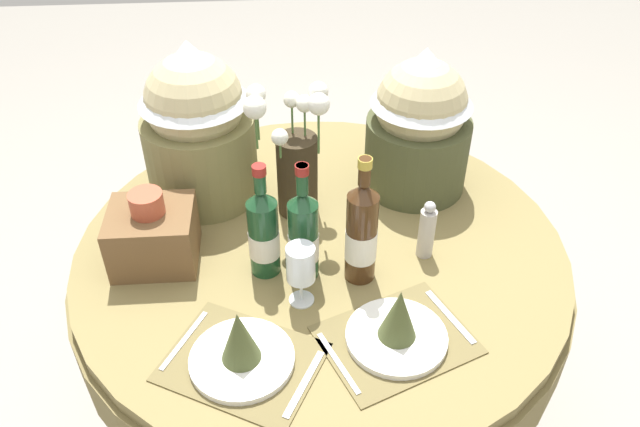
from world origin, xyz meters
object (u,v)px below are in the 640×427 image
object	(u,v)px
place_setting_left	(241,349)
wine_bottle_centre	(303,235)
dining_table	(321,277)
flower_vase	(295,160)
wine_glass_left	(301,265)
place_setting_right	(398,327)
wine_bottle_rear	(263,232)
wine_bottle_left	(361,233)
woven_basket_side_left	(153,234)
pepper_mill	(427,231)
gift_tub_back_left	(196,118)
gift_tub_back_right	(420,117)

from	to	relation	value
place_setting_left	wine_bottle_centre	bearing A→B (deg)	61.34
dining_table	flower_vase	distance (m)	0.35
wine_glass_left	flower_vase	bearing A→B (deg)	89.38
place_setting_right	wine_bottle_rear	bearing A→B (deg)	138.71
place_setting_right	wine_bottle_left	distance (m)	0.25
flower_vase	woven_basket_side_left	distance (m)	0.44
flower_vase	place_setting_left	bearing A→B (deg)	-104.95
dining_table	wine_bottle_left	world-z (taller)	wine_bottle_left
dining_table	place_setting_left	bearing A→B (deg)	-117.60
pepper_mill	place_setting_right	bearing A→B (deg)	-113.10
place_setting_right	wine_glass_left	distance (m)	0.27
place_setting_right	wine_bottle_left	size ratio (longest dim) A/B	1.13
wine_bottle_rear	woven_basket_side_left	world-z (taller)	wine_bottle_rear
flower_vase	wine_bottle_centre	size ratio (longest dim) A/B	1.24
wine_bottle_rear	place_setting_left	bearing A→B (deg)	-100.31
gift_tub_back_left	gift_tub_back_right	xyz separation A→B (m)	(0.64, -0.00, -0.02)
woven_basket_side_left	gift_tub_back_left	bearing A→B (deg)	69.50
wine_glass_left	gift_tub_back_left	xyz separation A→B (m)	(-0.27, 0.48, 0.14)
flower_vase	wine_bottle_centre	world-z (taller)	flower_vase
dining_table	woven_basket_side_left	xyz separation A→B (m)	(-0.45, -0.03, 0.22)
dining_table	wine_bottle_rear	bearing A→B (deg)	-148.70
woven_basket_side_left	wine_bottle_left	bearing A→B (deg)	-11.03
dining_table	woven_basket_side_left	bearing A→B (deg)	-176.27
wine_bottle_left	wine_bottle_rear	xyz separation A→B (m)	(-0.24, 0.04, -0.02)
wine_bottle_left	gift_tub_back_right	distance (m)	0.46
wine_bottle_centre	wine_bottle_rear	distance (m)	0.10
wine_bottle_left	pepper_mill	xyz separation A→B (m)	(0.19, 0.07, -0.06)
woven_basket_side_left	place_setting_right	bearing A→B (deg)	-29.05
gift_tub_back_right	wine_bottle_centre	bearing A→B (deg)	-133.64
wine_bottle_centre	wine_glass_left	world-z (taller)	wine_bottle_centre
wine_bottle_centre	gift_tub_back_left	world-z (taller)	gift_tub_back_left
pepper_mill	wine_bottle_left	bearing A→B (deg)	-159.31
place_setting_left	pepper_mill	bearing A→B (deg)	34.66
dining_table	gift_tub_back_right	xyz separation A→B (m)	(0.31, 0.27, 0.37)
flower_vase	woven_basket_side_left	world-z (taller)	flower_vase
wine_bottle_centre	pepper_mill	world-z (taller)	wine_bottle_centre
pepper_mill	woven_basket_side_left	size ratio (longest dim) A/B	0.80
place_setting_right	gift_tub_back_right	xyz separation A→B (m)	(0.16, 0.63, 0.19)
place_setting_right	pepper_mill	size ratio (longest dim) A/B	2.34
wine_bottle_left	gift_tub_back_left	bearing A→B (deg)	136.72
wine_glass_left	gift_tub_back_left	size ratio (longest dim) A/B	0.35
wine_bottle_left	place_setting_right	bearing A→B (deg)	-75.28
place_setting_right	gift_tub_back_left	size ratio (longest dim) A/B	0.84
flower_vase	gift_tub_back_right	world-z (taller)	gift_tub_back_right
gift_tub_back_left	wine_bottle_rear	bearing A→B (deg)	-63.32
wine_bottle_rear	woven_basket_side_left	size ratio (longest dim) A/B	1.50
flower_vase	gift_tub_back_left	bearing A→B (deg)	157.82
wine_bottle_centre	wine_glass_left	xyz separation A→B (m)	(-0.01, -0.10, -0.01)
place_setting_right	flower_vase	bearing A→B (deg)	112.30
wine_bottle_rear	gift_tub_back_left	world-z (taller)	gift_tub_back_left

